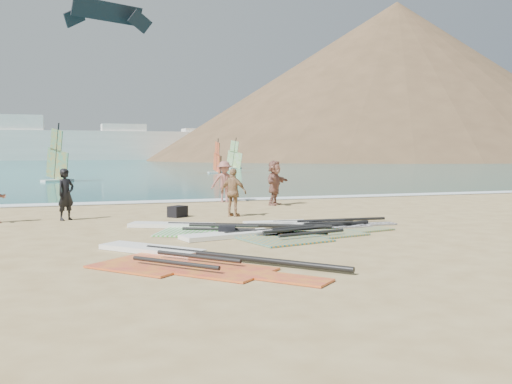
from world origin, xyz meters
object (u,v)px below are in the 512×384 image
object	(u,v)px
rig_green	(208,229)
gear_bag_near	(178,212)
rig_orange	(279,234)
beachgoer_back	(233,192)
person_wetsuit	(66,194)
rig_grey	(309,224)
gear_bag_far	(227,231)
beachgoer_right	(275,183)
rig_red	(181,259)
beachgoer_mid	(224,182)

from	to	relation	value
rig_green	gear_bag_near	bearing A→B (deg)	119.52
rig_orange	beachgoer_back	distance (m)	5.13
gear_bag_near	beachgoer_back	world-z (taller)	beachgoer_back
rig_orange	person_wetsuit	world-z (taller)	person_wetsuit
rig_grey	gear_bag_far	world-z (taller)	gear_bag_far
rig_grey	rig_green	size ratio (longest dim) A/B	0.84
rig_grey	gear_bag_near	world-z (taller)	gear_bag_near
rig_green	rig_orange	distance (m)	2.40
rig_orange	beachgoer_back	xyz separation A→B (m)	(0.17, 5.06, 0.83)
rig_grey	rig_green	distance (m)	3.30
rig_grey	beachgoer_back	world-z (taller)	beachgoer_back
beachgoer_back	beachgoer_right	world-z (taller)	beachgoer_right
rig_grey	beachgoer_right	world-z (taller)	beachgoer_right
rig_orange	gear_bag_far	bearing A→B (deg)	145.61
rig_grey	rig_red	size ratio (longest dim) A/B	0.85
rig_green	rig_orange	world-z (taller)	same
beachgoer_right	gear_bag_far	bearing A→B (deg)	-165.31
rig_orange	person_wetsuit	bearing A→B (deg)	121.20
rig_orange	beachgoer_mid	bearing A→B (deg)	69.75
beachgoer_mid	gear_bag_near	bearing A→B (deg)	-110.70
rig_red	gear_bag_near	size ratio (longest dim) A/B	9.14
rig_orange	beachgoer_mid	world-z (taller)	beachgoer_mid
rig_green	beachgoer_right	xyz separation A→B (m)	(4.73, 6.96, 0.94)
rig_red	beachgoer_mid	bearing A→B (deg)	119.30
rig_grey	beachgoer_back	bearing A→B (deg)	117.90
gear_bag_near	beachgoer_back	distance (m)	2.13
rig_grey	rig_red	xyz separation A→B (m)	(-5.00, -4.54, 0.00)
rig_green	beachgoer_right	size ratio (longest dim) A/B	2.95
gear_bag_near	gear_bag_far	world-z (taller)	gear_bag_near
gear_bag_far	person_wetsuit	distance (m)	6.84
rig_green	gear_bag_far	size ratio (longest dim) A/B	12.45
rig_green	gear_bag_near	distance (m)	3.73
person_wetsuit	rig_green	bearing A→B (deg)	-83.53
beachgoer_right	rig_red	bearing A→B (deg)	-165.89
rig_green	person_wetsuit	size ratio (longest dim) A/B	3.27
rig_grey	gear_bag_near	size ratio (longest dim) A/B	7.78
person_wetsuit	beachgoer_mid	bearing A→B (deg)	-2.83
rig_grey	beachgoer_back	size ratio (longest dim) A/B	2.80
rig_grey	beachgoer_right	bearing A→B (deg)	80.99
rig_grey	person_wetsuit	xyz separation A→B (m)	(-7.32, 4.02, 0.84)
rig_red	beachgoer_back	distance (m)	8.57
rig_grey	rig_orange	world-z (taller)	rig_orange
gear_bag_far	beachgoer_right	bearing A→B (deg)	61.36
gear_bag_far	beachgoer_back	distance (m)	4.83
gear_bag_near	gear_bag_far	xyz separation A→B (m)	(0.45, -4.99, -0.06)
beachgoer_mid	beachgoer_back	size ratio (longest dim) A/B	1.09
person_wetsuit	gear_bag_near	bearing A→B (deg)	-43.10
person_wetsuit	beachgoer_back	distance (m)	5.83
rig_orange	beachgoer_back	bearing A→B (deg)	75.32
rig_orange	gear_bag_far	xyz separation A→B (m)	(-1.35, 0.53, 0.09)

